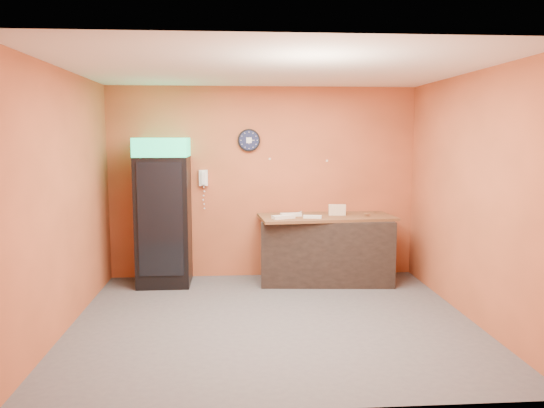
{
  "coord_description": "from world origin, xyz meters",
  "views": [
    {
      "loc": [
        -0.44,
        -5.79,
        2.08
      ],
      "look_at": [
        0.03,
        0.6,
        1.26
      ],
      "focal_mm": 35.0,
      "sensor_mm": 36.0,
      "label": 1
    }
  ],
  "objects": [
    {
      "name": "left_wall",
      "position": [
        -2.25,
        0.0,
        1.4
      ],
      "size": [
        0.02,
        4.0,
        2.8
      ],
      "primitive_type": "cube",
      "color": "#C86138",
      "rests_on": "floor"
    },
    {
      "name": "wall_clock",
      "position": [
        -0.21,
        1.97,
        2.02
      ],
      "size": [
        0.33,
        0.06,
        0.33
      ],
      "color": "black",
      "rests_on": "back_wall"
    },
    {
      "name": "wrapped_sandwich_right",
      "position": [
        0.37,
        1.58,
        0.98
      ],
      "size": [
        0.31,
        0.16,
        0.04
      ],
      "primitive_type": "cube",
      "rotation": [
        0.0,
        0.0,
        0.16
      ],
      "color": "silver",
      "rests_on": "butcher_paper"
    },
    {
      "name": "back_wall",
      "position": [
        0.0,
        2.0,
        1.4
      ],
      "size": [
        4.5,
        0.02,
        2.8
      ],
      "primitive_type": "cube",
      "color": "#C86138",
      "rests_on": "floor"
    },
    {
      "name": "ceiling",
      "position": [
        0.0,
        0.0,
        2.8
      ],
      "size": [
        4.5,
        4.0,
        0.02
      ],
      "primitive_type": "cube",
      "color": "white",
      "rests_on": "back_wall"
    },
    {
      "name": "right_wall",
      "position": [
        2.25,
        0.0,
        1.4
      ],
      "size": [
        0.02,
        4.0,
        2.8
      ],
      "primitive_type": "cube",
      "color": "#C86138",
      "rests_on": "floor"
    },
    {
      "name": "wall_phone",
      "position": [
        -0.87,
        1.95,
        1.48
      ],
      "size": [
        0.12,
        0.11,
        0.23
      ],
      "color": "white",
      "rests_on": "back_wall"
    },
    {
      "name": "butcher_paper",
      "position": [
        0.88,
        1.59,
        0.94
      ],
      "size": [
        1.95,
        0.99,
        0.04
      ],
      "primitive_type": "cube",
      "rotation": [
        0.0,
        0.0,
        0.09
      ],
      "color": "brown",
      "rests_on": "prep_counter"
    },
    {
      "name": "wrapped_sandwich_left",
      "position": [
        0.24,
        1.36,
        0.98
      ],
      "size": [
        0.33,
        0.23,
        0.04
      ],
      "primitive_type": "cube",
      "rotation": [
        0.0,
        0.0,
        0.38
      ],
      "color": "silver",
      "rests_on": "butcher_paper"
    },
    {
      "name": "kitchen_tool",
      "position": [
        0.53,
        1.67,
        0.99
      ],
      "size": [
        0.06,
        0.06,
        0.06
      ],
      "primitive_type": "cylinder",
      "color": "silver",
      "rests_on": "butcher_paper"
    },
    {
      "name": "sub_roll_stack",
      "position": [
        1.04,
        1.62,
        1.04
      ],
      "size": [
        0.25,
        0.1,
        0.15
      ],
      "rotation": [
        0.0,
        0.0,
        -0.08
      ],
      "color": "beige",
      "rests_on": "butcher_paper"
    },
    {
      "name": "prep_counter",
      "position": [
        0.88,
        1.59,
        0.46
      ],
      "size": [
        1.9,
        0.96,
        0.92
      ],
      "primitive_type": "cube",
      "rotation": [
        0.0,
        0.0,
        -0.08
      ],
      "color": "black",
      "rests_on": "floor"
    },
    {
      "name": "wrapped_sandwich_mid",
      "position": [
        0.65,
        1.38,
        0.98
      ],
      "size": [
        0.27,
        0.15,
        0.04
      ],
      "primitive_type": "cube",
      "rotation": [
        0.0,
        0.0,
        -0.2
      ],
      "color": "silver",
      "rests_on": "butcher_paper"
    },
    {
      "name": "floor",
      "position": [
        0.0,
        0.0,
        0.0
      ],
      "size": [
        4.5,
        4.5,
        0.0
      ],
      "primitive_type": "plane",
      "color": "#47474C",
      "rests_on": "ground"
    },
    {
      "name": "beverage_cooler",
      "position": [
        -1.41,
        1.6,
        1.01
      ],
      "size": [
        0.72,
        0.74,
        2.06
      ],
      "rotation": [
        0.0,
        0.0,
        0.0
      ],
      "color": "black",
      "rests_on": "floor"
    }
  ]
}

